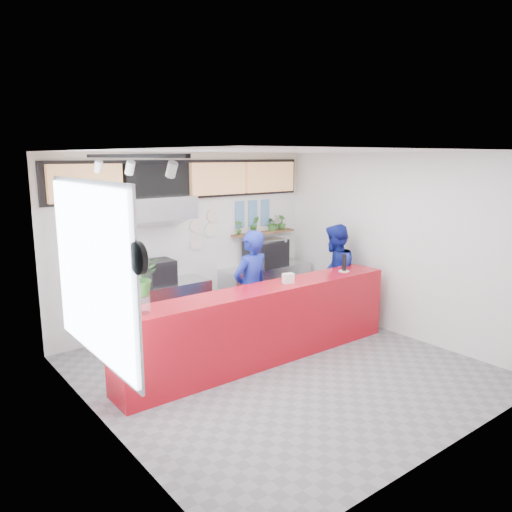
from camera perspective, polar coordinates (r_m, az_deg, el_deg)
floor at (r=7.18m, az=2.86°, el=-12.80°), size 5.00×5.00×0.00m
ceiling at (r=6.55m, az=3.13°, el=11.88°), size 5.00×5.00×0.00m
wall_back at (r=8.72m, az=-7.79°, el=1.76°), size 5.00×0.00×5.00m
wall_left at (r=5.46m, az=-17.37°, el=-4.44°), size 0.00×5.00×5.00m
wall_right at (r=8.53m, az=15.83°, el=1.22°), size 0.00×5.00×5.00m
service_counter at (r=7.27m, az=0.83°, el=-7.83°), size 4.50×0.60×1.10m
cream_band at (r=8.60m, az=-7.96°, el=9.00°), size 5.00×0.02×0.80m
prep_bench at (r=8.34m, az=-11.34°, el=-6.22°), size 1.80×0.60×0.90m
panini_oven at (r=8.21m, az=-10.99°, el=-1.81°), size 0.46×0.46×0.40m
extraction_hood at (r=7.96m, az=-11.65°, el=5.44°), size 1.20×0.70×0.35m
hood_lip at (r=7.98m, az=-11.59°, el=4.01°), size 1.20×0.69×0.31m
right_bench at (r=9.53m, az=1.13°, el=-3.77°), size 1.80×0.60×0.90m
espresso_machine at (r=9.38m, az=1.15°, el=0.33°), size 0.87×0.70×0.49m
espresso_tray at (r=9.34m, az=1.16°, el=1.75°), size 0.67×0.48×0.06m
herb_shelf at (r=9.53m, az=0.87°, el=2.68°), size 1.40×0.18×0.04m
menu_board_far_left at (r=7.77m, az=-18.88°, el=7.89°), size 1.10×0.10×0.55m
menu_board_mid_left at (r=8.23m, az=-11.16°, el=8.44°), size 1.10×0.10×0.55m
menu_board_mid_right at (r=8.81m, az=-4.33°, el=8.80°), size 1.10×0.10×0.55m
menu_board_far_right at (r=9.50m, az=1.58°, el=9.02°), size 1.10×0.10×0.55m
soffit at (r=8.58m, az=-7.84°, el=8.66°), size 4.80×0.04×0.65m
window_pane at (r=5.70m, az=-18.27°, el=-1.78°), size 0.04×2.20×1.90m
window_frame at (r=5.71m, az=-18.09°, el=-1.75°), size 0.03×2.30×2.00m
wall_clock_rim at (r=4.54m, az=-13.29°, el=-0.25°), size 0.05×0.30×0.30m
wall_clock_face at (r=4.55m, az=-12.95°, el=-0.20°), size 0.02×0.26×0.26m
track_rail at (r=5.42m, az=-14.26°, el=11.03°), size 0.05×2.40×0.04m
dec_plate_a at (r=8.73m, az=-6.88°, el=3.46°), size 0.24×0.03×0.24m
dec_plate_b at (r=8.90m, az=-5.21°, el=3.00°), size 0.24×0.03×0.24m
dec_plate_c at (r=8.78m, az=-6.84°, el=1.52°), size 0.24×0.03×0.24m
dec_plate_d at (r=8.90m, az=-4.97°, el=4.62°), size 0.24×0.03×0.24m
photo_frame_a at (r=9.23m, az=-1.87°, el=5.52°), size 0.20×0.02×0.25m
photo_frame_b at (r=9.41m, az=-0.38°, el=5.64°), size 0.20×0.02×0.25m
photo_frame_c at (r=9.59m, az=1.05°, el=5.75°), size 0.20×0.02×0.25m
photo_frame_d at (r=9.26m, az=-1.86°, el=3.98°), size 0.20×0.02×0.25m
photo_frame_e at (r=9.44m, az=-0.38°, el=4.13°), size 0.20×0.02×0.25m
photo_frame_f at (r=9.62m, az=1.04°, el=4.27°), size 0.20×0.02×0.25m
staff_center at (r=7.68m, az=-0.58°, el=-3.86°), size 0.73×0.53×1.84m
staff_right at (r=8.82m, az=8.95°, el=-2.19°), size 1.09×1.03×1.79m
herb_a at (r=9.16m, az=-1.96°, el=3.29°), size 0.15×0.11×0.27m
herb_b at (r=9.37m, az=-0.17°, el=3.62°), size 0.21×0.19×0.31m
herb_c at (r=9.65m, az=1.93°, el=3.82°), size 0.29×0.25×0.31m
herb_d at (r=9.80m, az=2.94°, el=3.85°), size 0.17×0.16×0.28m
glass_vase at (r=6.10m, az=-12.90°, el=-5.30°), size 0.26×0.26×0.24m
basil_vase at (r=6.02m, az=-13.03°, el=-2.38°), size 0.49×0.45×0.44m
napkin_holder at (r=7.36m, az=3.70°, el=-2.55°), size 0.18×0.14×0.14m
white_plate at (r=8.21m, az=10.03°, el=-1.71°), size 0.21×0.21×0.01m
pepper_mill at (r=8.18m, az=10.06°, el=-0.71°), size 0.07×0.07×0.27m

